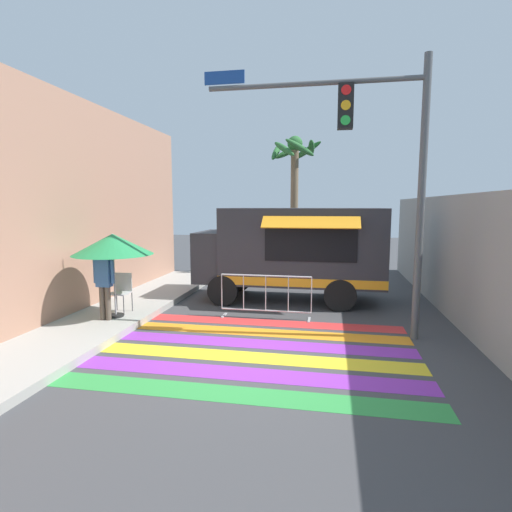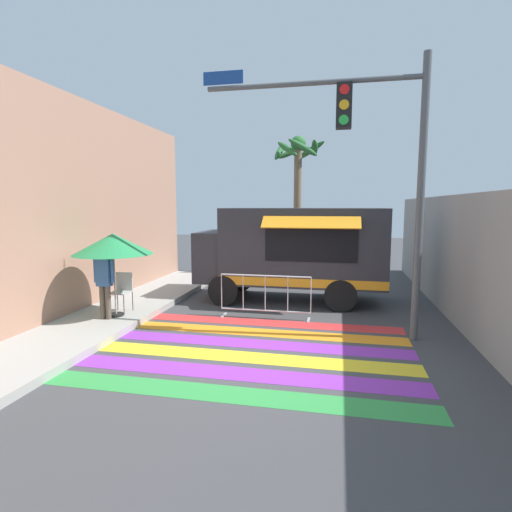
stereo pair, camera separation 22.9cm
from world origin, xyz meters
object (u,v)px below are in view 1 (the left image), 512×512
(vendor_person, at_px, (104,279))
(palm_tree, at_px, (294,175))
(folding_chair, at_px, (122,289))
(barricade_front, at_px, (266,297))
(food_truck, at_px, (289,248))
(patio_umbrella, at_px, (113,245))
(traffic_signal_pole, at_px, (375,150))

(vendor_person, distance_m, palm_tree, 9.21)
(folding_chair, distance_m, barricade_front, 3.67)
(vendor_person, bearing_deg, food_truck, 46.75)
(food_truck, distance_m, palm_tree, 5.08)
(barricade_front, bearing_deg, patio_umbrella, -162.79)
(folding_chair, bearing_deg, patio_umbrella, -79.98)
(folding_chair, distance_m, palm_tree, 8.71)
(folding_chair, xyz_separation_m, vendor_person, (-0.02, -0.73, 0.37))
(food_truck, bearing_deg, traffic_signal_pole, -55.16)
(food_truck, height_order, patio_umbrella, food_truck)
(vendor_person, relative_size, barricade_front, 0.73)
(vendor_person, height_order, barricade_front, vendor_person)
(food_truck, relative_size, folding_chair, 5.55)
(traffic_signal_pole, height_order, palm_tree, traffic_signal_pole)
(traffic_signal_pole, bearing_deg, food_truck, 124.84)
(patio_umbrella, height_order, vendor_person, patio_umbrella)
(traffic_signal_pole, height_order, patio_umbrella, traffic_signal_pole)
(food_truck, height_order, palm_tree, palm_tree)
(food_truck, height_order, traffic_signal_pole, traffic_signal_pole)
(traffic_signal_pole, bearing_deg, vendor_person, -175.99)
(folding_chair, bearing_deg, barricade_front, 10.80)
(food_truck, distance_m, traffic_signal_pole, 4.42)
(barricade_front, bearing_deg, folding_chair, -169.85)
(traffic_signal_pole, bearing_deg, palm_tree, 107.52)
(palm_tree, bearing_deg, barricade_front, -90.99)
(food_truck, height_order, folding_chair, food_truck)
(traffic_signal_pole, relative_size, barricade_front, 2.53)
(barricade_front, bearing_deg, palm_tree, 89.01)
(folding_chair, relative_size, barricade_front, 0.43)
(patio_umbrella, xyz_separation_m, vendor_person, (-0.10, -0.28, -0.80))
(vendor_person, bearing_deg, patio_umbrella, 77.07)
(palm_tree, bearing_deg, patio_umbrella, -115.65)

